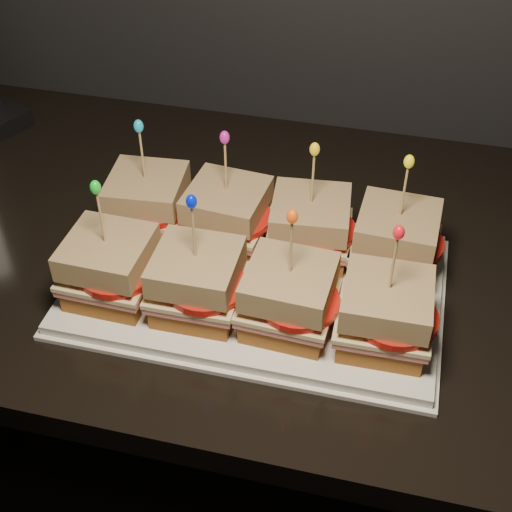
# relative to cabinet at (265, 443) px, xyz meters

# --- Properties ---
(cabinet) EXTENTS (2.43, 0.62, 0.86)m
(cabinet) POSITION_rel_cabinet_xyz_m (0.00, 0.00, 0.00)
(cabinet) COLOR black
(cabinet) RESTS_ON ground
(granite_slab) EXTENTS (2.47, 0.66, 0.04)m
(granite_slab) POSITION_rel_cabinet_xyz_m (0.00, -0.00, 0.45)
(granite_slab) COLOR black
(granite_slab) RESTS_ON cabinet
(platter) EXTENTS (0.45, 0.28, 0.02)m
(platter) POSITION_rel_cabinet_xyz_m (0.00, -0.09, 0.48)
(platter) COLOR white
(platter) RESTS_ON granite_slab
(platter_rim) EXTENTS (0.46, 0.29, 0.01)m
(platter_rim) POSITION_rel_cabinet_xyz_m (0.00, -0.09, 0.47)
(platter_rim) COLOR white
(platter_rim) RESTS_ON granite_slab
(sandwich_0_bread_bot) EXTENTS (0.10, 0.10, 0.03)m
(sandwich_0_bread_bot) POSITION_rel_cabinet_xyz_m (-0.16, -0.03, 0.50)
(sandwich_0_bread_bot) COLOR brown
(sandwich_0_bread_bot) RESTS_ON platter
(sandwich_0_ham) EXTENTS (0.11, 0.11, 0.01)m
(sandwich_0_ham) POSITION_rel_cabinet_xyz_m (-0.16, -0.03, 0.51)
(sandwich_0_ham) COLOR #C46A68
(sandwich_0_ham) RESTS_ON sandwich_0_bread_bot
(sandwich_0_cheese) EXTENTS (0.11, 0.11, 0.01)m
(sandwich_0_cheese) POSITION_rel_cabinet_xyz_m (-0.16, -0.03, 0.52)
(sandwich_0_cheese) COLOR beige
(sandwich_0_cheese) RESTS_ON sandwich_0_ham
(sandwich_0_tomato) EXTENTS (0.09, 0.09, 0.01)m
(sandwich_0_tomato) POSITION_rel_cabinet_xyz_m (-0.14, -0.03, 0.53)
(sandwich_0_tomato) COLOR red
(sandwich_0_tomato) RESTS_ON sandwich_0_cheese
(sandwich_0_bread_top) EXTENTS (0.10, 0.10, 0.03)m
(sandwich_0_bread_top) POSITION_rel_cabinet_xyz_m (-0.16, -0.03, 0.55)
(sandwich_0_bread_top) COLOR #602F0D
(sandwich_0_bread_top) RESTS_ON sandwich_0_tomato
(sandwich_0_pick) EXTENTS (0.00, 0.00, 0.09)m
(sandwich_0_pick) POSITION_rel_cabinet_xyz_m (-0.16, -0.03, 0.60)
(sandwich_0_pick) COLOR tan
(sandwich_0_pick) RESTS_ON sandwich_0_bread_top
(sandwich_0_frill) EXTENTS (0.01, 0.01, 0.02)m
(sandwich_0_frill) POSITION_rel_cabinet_xyz_m (-0.16, -0.03, 0.64)
(sandwich_0_frill) COLOR #139CC0
(sandwich_0_frill) RESTS_ON sandwich_0_pick
(sandwich_1_bread_bot) EXTENTS (0.10, 0.10, 0.03)m
(sandwich_1_bread_bot) POSITION_rel_cabinet_xyz_m (-0.05, -0.03, 0.50)
(sandwich_1_bread_bot) COLOR brown
(sandwich_1_bread_bot) RESTS_ON platter
(sandwich_1_ham) EXTENTS (0.11, 0.11, 0.01)m
(sandwich_1_ham) POSITION_rel_cabinet_xyz_m (-0.05, -0.03, 0.51)
(sandwich_1_ham) COLOR #C46A68
(sandwich_1_ham) RESTS_ON sandwich_1_bread_bot
(sandwich_1_cheese) EXTENTS (0.11, 0.11, 0.01)m
(sandwich_1_cheese) POSITION_rel_cabinet_xyz_m (-0.05, -0.03, 0.52)
(sandwich_1_cheese) COLOR beige
(sandwich_1_cheese) RESTS_ON sandwich_1_ham
(sandwich_1_tomato) EXTENTS (0.09, 0.09, 0.01)m
(sandwich_1_tomato) POSITION_rel_cabinet_xyz_m (-0.04, -0.03, 0.53)
(sandwich_1_tomato) COLOR red
(sandwich_1_tomato) RESTS_ON sandwich_1_cheese
(sandwich_1_bread_top) EXTENTS (0.10, 0.10, 0.03)m
(sandwich_1_bread_top) POSITION_rel_cabinet_xyz_m (-0.05, -0.03, 0.55)
(sandwich_1_bread_top) COLOR #602F0D
(sandwich_1_bread_top) RESTS_ON sandwich_1_tomato
(sandwich_1_pick) EXTENTS (0.00, 0.00, 0.09)m
(sandwich_1_pick) POSITION_rel_cabinet_xyz_m (-0.05, -0.03, 0.60)
(sandwich_1_pick) COLOR tan
(sandwich_1_pick) RESTS_ON sandwich_1_bread_top
(sandwich_1_frill) EXTENTS (0.01, 0.01, 0.02)m
(sandwich_1_frill) POSITION_rel_cabinet_xyz_m (-0.05, -0.03, 0.64)
(sandwich_1_frill) COLOR #C11991
(sandwich_1_frill) RESTS_ON sandwich_1_pick
(sandwich_2_bread_bot) EXTENTS (0.10, 0.10, 0.03)m
(sandwich_2_bread_bot) POSITION_rel_cabinet_xyz_m (0.06, -0.03, 0.50)
(sandwich_2_bread_bot) COLOR brown
(sandwich_2_bread_bot) RESTS_ON platter
(sandwich_2_ham) EXTENTS (0.11, 0.11, 0.01)m
(sandwich_2_ham) POSITION_rel_cabinet_xyz_m (0.06, -0.03, 0.51)
(sandwich_2_ham) COLOR #C46A68
(sandwich_2_ham) RESTS_ON sandwich_2_bread_bot
(sandwich_2_cheese) EXTENTS (0.11, 0.11, 0.01)m
(sandwich_2_cheese) POSITION_rel_cabinet_xyz_m (0.06, -0.03, 0.52)
(sandwich_2_cheese) COLOR beige
(sandwich_2_cheese) RESTS_ON sandwich_2_ham
(sandwich_2_tomato) EXTENTS (0.09, 0.09, 0.01)m
(sandwich_2_tomato) POSITION_rel_cabinet_xyz_m (0.07, -0.03, 0.53)
(sandwich_2_tomato) COLOR red
(sandwich_2_tomato) RESTS_ON sandwich_2_cheese
(sandwich_2_bread_top) EXTENTS (0.10, 0.10, 0.03)m
(sandwich_2_bread_top) POSITION_rel_cabinet_xyz_m (0.06, -0.03, 0.55)
(sandwich_2_bread_top) COLOR #602F0D
(sandwich_2_bread_top) RESTS_ON sandwich_2_tomato
(sandwich_2_pick) EXTENTS (0.00, 0.00, 0.09)m
(sandwich_2_pick) POSITION_rel_cabinet_xyz_m (0.06, -0.03, 0.60)
(sandwich_2_pick) COLOR tan
(sandwich_2_pick) RESTS_ON sandwich_2_bread_top
(sandwich_2_frill) EXTENTS (0.01, 0.01, 0.02)m
(sandwich_2_frill) POSITION_rel_cabinet_xyz_m (0.06, -0.03, 0.64)
(sandwich_2_frill) COLOR yellow
(sandwich_2_frill) RESTS_ON sandwich_2_pick
(sandwich_3_bread_bot) EXTENTS (0.10, 0.10, 0.03)m
(sandwich_3_bread_bot) POSITION_rel_cabinet_xyz_m (0.17, -0.03, 0.50)
(sandwich_3_bread_bot) COLOR brown
(sandwich_3_bread_bot) RESTS_ON platter
(sandwich_3_ham) EXTENTS (0.11, 0.10, 0.01)m
(sandwich_3_ham) POSITION_rel_cabinet_xyz_m (0.17, -0.03, 0.51)
(sandwich_3_ham) COLOR #C46A68
(sandwich_3_ham) RESTS_ON sandwich_3_bread_bot
(sandwich_3_cheese) EXTENTS (0.11, 0.10, 0.01)m
(sandwich_3_cheese) POSITION_rel_cabinet_xyz_m (0.17, -0.03, 0.52)
(sandwich_3_cheese) COLOR beige
(sandwich_3_cheese) RESTS_ON sandwich_3_ham
(sandwich_3_tomato) EXTENTS (0.09, 0.09, 0.01)m
(sandwich_3_tomato) POSITION_rel_cabinet_xyz_m (0.18, -0.03, 0.53)
(sandwich_3_tomato) COLOR red
(sandwich_3_tomato) RESTS_ON sandwich_3_cheese
(sandwich_3_bread_top) EXTENTS (0.10, 0.10, 0.03)m
(sandwich_3_bread_top) POSITION_rel_cabinet_xyz_m (0.17, -0.03, 0.55)
(sandwich_3_bread_top) COLOR #602F0D
(sandwich_3_bread_top) RESTS_ON sandwich_3_tomato
(sandwich_3_pick) EXTENTS (0.00, 0.00, 0.09)m
(sandwich_3_pick) POSITION_rel_cabinet_xyz_m (0.17, -0.03, 0.60)
(sandwich_3_pick) COLOR tan
(sandwich_3_pick) RESTS_ON sandwich_3_bread_top
(sandwich_3_frill) EXTENTS (0.01, 0.01, 0.02)m
(sandwich_3_frill) POSITION_rel_cabinet_xyz_m (0.17, -0.03, 0.64)
(sandwich_3_frill) COLOR #F9F317
(sandwich_3_frill) RESTS_ON sandwich_3_pick
(sandwich_4_bread_bot) EXTENTS (0.09, 0.09, 0.03)m
(sandwich_4_bread_bot) POSITION_rel_cabinet_xyz_m (-0.16, -0.16, 0.50)
(sandwich_4_bread_bot) COLOR brown
(sandwich_4_bread_bot) RESTS_ON platter
(sandwich_4_ham) EXTENTS (0.10, 0.10, 0.01)m
(sandwich_4_ham) POSITION_rel_cabinet_xyz_m (-0.16, -0.16, 0.51)
(sandwich_4_ham) COLOR #C46A68
(sandwich_4_ham) RESTS_ON sandwich_4_bread_bot
(sandwich_4_cheese) EXTENTS (0.11, 0.10, 0.01)m
(sandwich_4_cheese) POSITION_rel_cabinet_xyz_m (-0.16, -0.16, 0.52)
(sandwich_4_cheese) COLOR beige
(sandwich_4_cheese) RESTS_ON sandwich_4_ham
(sandwich_4_tomato) EXTENTS (0.09, 0.09, 0.01)m
(sandwich_4_tomato) POSITION_rel_cabinet_xyz_m (-0.14, -0.16, 0.53)
(sandwich_4_tomato) COLOR red
(sandwich_4_tomato) RESTS_ON sandwich_4_cheese
(sandwich_4_bread_top) EXTENTS (0.10, 0.10, 0.03)m
(sandwich_4_bread_top) POSITION_rel_cabinet_xyz_m (-0.16, -0.16, 0.55)
(sandwich_4_bread_top) COLOR #602F0D
(sandwich_4_bread_top) RESTS_ON sandwich_4_tomato
(sandwich_4_pick) EXTENTS (0.00, 0.00, 0.09)m
(sandwich_4_pick) POSITION_rel_cabinet_xyz_m (-0.16, -0.16, 0.60)
(sandwich_4_pick) COLOR tan
(sandwich_4_pick) RESTS_ON sandwich_4_bread_top
(sandwich_4_frill) EXTENTS (0.01, 0.01, 0.02)m
(sandwich_4_frill) POSITION_rel_cabinet_xyz_m (-0.16, -0.16, 0.64)
(sandwich_4_frill) COLOR green
(sandwich_4_frill) RESTS_ON sandwich_4_pick
(sandwich_5_bread_bot) EXTENTS (0.09, 0.09, 0.03)m
(sandwich_5_bread_bot) POSITION_rel_cabinet_xyz_m (-0.05, -0.16, 0.50)
(sandwich_5_bread_bot) COLOR brown
(sandwich_5_bread_bot) RESTS_ON platter
(sandwich_5_ham) EXTENTS (0.10, 0.10, 0.01)m
(sandwich_5_ham) POSITION_rel_cabinet_xyz_m (-0.05, -0.16, 0.51)
(sandwich_5_ham) COLOR #C46A68
(sandwich_5_ham) RESTS_ON sandwich_5_bread_bot
(sandwich_5_cheese) EXTENTS (0.10, 0.10, 0.01)m
(sandwich_5_cheese) POSITION_rel_cabinet_xyz_m (-0.05, -0.16, 0.52)
(sandwich_5_cheese) COLOR beige
(sandwich_5_cheese) RESTS_ON sandwich_5_ham
(sandwich_5_tomato) EXTENTS (0.09, 0.09, 0.01)m
(sandwich_5_tomato) POSITION_rel_cabinet_xyz_m (-0.04, -0.16, 0.53)
(sandwich_5_tomato) COLOR red
(sandwich_5_tomato) RESTS_ON sandwich_5_cheese
(sandwich_5_bread_top) EXTENTS (0.09, 0.09, 0.03)m
(sandwich_5_bread_top) POSITION_rel_cabinet_xyz_m (-0.05, -0.16, 0.55)
(sandwich_5_bread_top) COLOR #602F0D
(sandwich_5_bread_top) RESTS_ON sandwich_5_tomato
(sandwich_5_pick) EXTENTS (0.00, 0.00, 0.09)m
(sandwich_5_pick) POSITION_rel_cabinet_xyz_m (-0.05, -0.16, 0.60)
(sandwich_5_pick) COLOR tan
(sandwich_5_pick) RESTS_ON sandwich_5_bread_top
(sandwich_5_frill) EXTENTS (0.01, 0.01, 0.02)m
(sandwich_5_frill) POSITION_rel_cabinet_xyz_m (-0.05, -0.16, 0.64)
(sandwich_5_frill) COLOR #0318D4
(sandwich_5_frill) RESTS_ON sandwich_5_pick
(sandwich_6_bread_bot) EXTENTS (0.10, 0.10, 0.03)m
(sandwich_6_bread_bot) POSITION_rel_cabinet_xyz_m (0.06, -0.16, 0.50)
(sandwich_6_bread_bot) COLOR brown
(sandwich_6_bread_bot) RESTS_ON platter
(sandwich_6_ham) EXTENTS (0.11, 0.10, 0.01)m
(sandwich_6_ham) POSITION_rel_cabinet_xyz_m (0.06, -0.16, 0.51)
(sandwich_6_ham) COLOR #C46A68
(sandwich_6_ham) RESTS_ON sandwich_6_bread_bot
(sandwich_6_cheese) EXTENTS (0.11, 0.11, 0.01)m
(sandwich_6_cheese) POSITION_rel_cabinet_xyz_m (0.06, -0.16, 0.52)
(sandwich_6_cheese) COLOR beige
(sandwich_6_cheese) RESTS_ON sandwich_6_ham
(sandwich_6_tomato) EXTENTS (0.09, 0.09, 0.01)m
(sandwich_6_tomato) POSITION_rel_cabinet_xyz_m (0.07, -0.16, 0.53)
(sandwich_6_tomato) COLOR red
(sandwich_6_tomato) RESTS_ON sandwich_6_cheese
(sandwich_6_bread_top) EXTENTS (0.10, 0.10, 0.03)m
(sandwich_6_bread_top) POSITION_rel_cabinet_xyz_m (0.06, -0.16, 0.55)
(sandwich_6_bread_top) COLOR #602F0D
(sandwich_6_bread_top) RESTS_ON sandwich_6_tomato
(sandwich_6_pick) EXTENTS (0.00, 0.00, 0.09)m
(sandwich_6_pick) POSITION_rel_cabinet_xyz_m (0.06, -0.16, 0.60)
(sandwich_6_pick) COLOR tan
(sandwich_6_pick) RESTS_ON sandwich_6_bread_top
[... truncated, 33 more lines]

